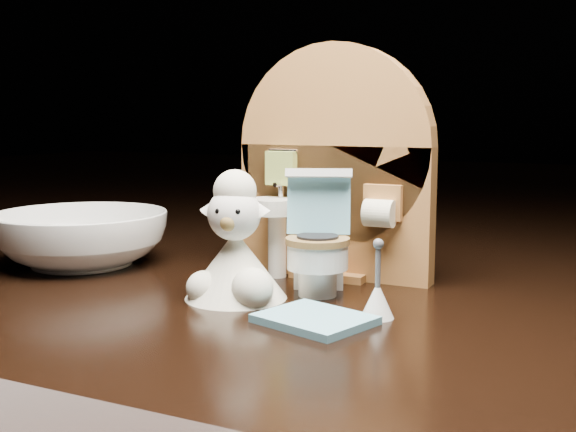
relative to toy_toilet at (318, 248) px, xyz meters
name	(u,v)px	position (x,y,z in m)	size (l,w,h in m)	color
backdrop_panel	(333,176)	(-0.01, 0.04, 0.04)	(0.13, 0.05, 0.15)	#A66B34
toy_toilet	(318,248)	(0.00, 0.00, 0.00)	(0.04, 0.05, 0.07)	white
bath_mat	(315,319)	(0.02, -0.06, -0.03)	(0.05, 0.04, 0.00)	#68AABF
toilet_brush	(377,297)	(0.05, -0.04, -0.02)	(0.02, 0.02, 0.04)	white
plush_lamb	(235,254)	(-0.04, -0.03, 0.00)	(0.06, 0.06, 0.08)	silver
ceramic_bowl	(81,239)	(-0.18, 0.00, -0.01)	(0.12, 0.12, 0.04)	white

